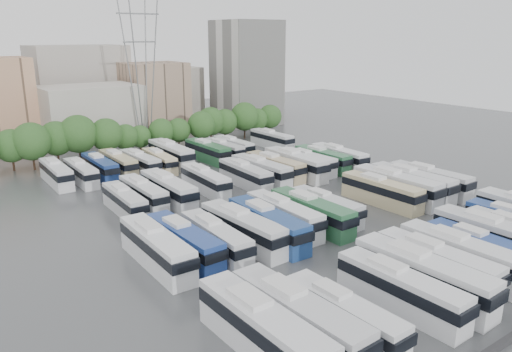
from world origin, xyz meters
TOP-DOWN VIEW (x-y plane):
  - ground at (0.00, 0.00)m, footprint 220.00×220.00m
  - tree_line at (-1.94, 42.11)m, footprint 65.63×7.90m
  - city_buildings at (-7.46, 71.86)m, footprint 102.00×35.00m
  - apartment_tower at (34.00, 58.00)m, footprint 14.00×14.00m
  - electricity_pylon at (2.00, 50.00)m, footprint 9.00×6.91m
  - bus_r0_s0 at (-21.43, -23.25)m, footprint 3.09×13.49m
  - bus_r0_s1 at (-18.29, -23.44)m, footprint 3.35×13.40m
  - bus_r0_s2 at (-14.84, -24.88)m, footprint 2.72×11.30m
  - bus_r0_s4 at (-8.29, -25.01)m, footprint 2.95×12.34m
  - bus_r0_s5 at (-4.92, -24.75)m, footprint 3.47×13.54m
  - bus_r0_s6 at (-1.50, -23.84)m, footprint 3.07×12.40m
  - bus_r0_s7 at (1.76, -24.41)m, footprint 3.13×13.00m
  - bus_r0_s8 at (4.98, -24.54)m, footprint 2.68×11.78m
  - bus_r0_s9 at (8.36, -24.13)m, footprint 3.27×13.64m
  - bus_r1_s0 at (-21.34, -5.29)m, footprint 3.05×12.96m
  - bus_r1_s1 at (-18.25, -5.33)m, footprint 3.03×12.33m
  - bus_r1_s2 at (-15.06, -6.33)m, footprint 2.93×11.76m
  - bus_r1_s3 at (-11.38, -6.14)m, footprint 3.44×12.91m
  - bus_r1_s4 at (-8.41, -6.70)m, footprint 3.25×12.91m
  - bus_r1_s5 at (-4.89, -5.28)m, footprint 2.85×12.23m
  - bus_r1_s6 at (-1.68, -6.58)m, footprint 2.87×12.66m
  - bus_r1_s7 at (1.68, -5.65)m, footprint 2.60×11.12m
  - bus_r1_s10 at (11.67, -5.99)m, footprint 2.96×12.50m
  - bus_r1_s11 at (14.89, -5.90)m, footprint 3.37×13.74m
  - bus_r1_s12 at (18.21, -6.01)m, footprint 3.04×13.32m
  - bus_r1_s13 at (21.65, -6.52)m, footprint 3.16×12.94m
  - bus_r2_s1 at (-18.11, 11.22)m, footprint 2.73×11.09m
  - bus_r2_s2 at (-14.82, 12.77)m, footprint 2.52×11.41m
  - bus_r2_s3 at (-11.55, 11.85)m, footprint 2.84×12.70m
  - bus_r2_s5 at (-4.86, 13.21)m, footprint 3.02×11.67m
  - bus_r2_s7 at (1.59, 12.17)m, footprint 3.07×11.97m
  - bus_r2_s8 at (4.87, 12.44)m, footprint 3.23×12.57m
  - bus_r2_s9 at (8.15, 13.06)m, footprint 3.20×12.36m
  - bus_r2_s10 at (11.57, 11.98)m, footprint 3.12×13.53m
  - bus_r2_s11 at (14.91, 12.65)m, footprint 3.02×11.72m
  - bus_r2_s12 at (18.25, 12.65)m, footprint 2.74×11.85m
  - bus_r2_s13 at (21.46, 11.85)m, footprint 2.96×12.12m
  - bus_r3_s0 at (-21.61, 30.31)m, footprint 2.70×11.60m
  - bus_r3_s1 at (-18.24, 28.80)m, footprint 2.43×11.01m
  - bus_r3_s2 at (-14.80, 30.09)m, footprint 2.51×11.48m
  - bus_r3_s3 at (-11.47, 30.75)m, footprint 2.65×11.64m
  - bus_r3_s4 at (-8.23, 29.18)m, footprint 2.97×11.38m
  - bus_r3_s5 at (-4.94, 28.60)m, footprint 2.90×10.88m
  - bus_r3_s6 at (-1.59, 30.90)m, footprint 2.98×13.20m
  - bus_r3_s8 at (4.96, 29.13)m, footprint 2.93×12.16m
  - bus_r3_s9 at (8.37, 29.22)m, footprint 2.90×11.20m
  - bus_r3_s10 at (11.68, 30.76)m, footprint 2.86×10.91m
  - bus_r3_s13 at (21.51, 31.25)m, footprint 2.77×11.59m

SIDE VIEW (x-z plane):
  - ground at x=0.00m, z-range 0.00..0.00m
  - bus_r3_s5 at x=-4.94m, z-range -0.03..3.35m
  - bus_r3_s10 at x=11.68m, z-range -0.03..3.36m
  - bus_r3_s1 at x=-18.24m, z-range -0.03..3.42m
  - bus_r2_s1 at x=-18.11m, z-range -0.03..3.43m
  - bus_r1_s7 at x=1.68m, z-range -0.03..3.44m
  - bus_r3_s9 at x=8.37m, z-range -0.03..3.45m
  - bus_r0_s2 at x=-14.84m, z-range -0.03..3.50m
  - bus_r3_s4 at x=-8.23m, z-range -0.03..3.51m
  - bus_r2_s2 at x=-14.82m, z-range -0.03..3.55m
  - bus_r3_s2 at x=-14.80m, z-range -0.03..3.57m
  - bus_r3_s13 at x=21.51m, z-range -0.03..3.59m
  - bus_r3_s0 at x=-21.61m, z-range -0.03..3.59m
  - bus_r2_s5 at x=-4.86m, z-range -0.03..3.60m
  - bus_r3_s3 at x=-11.47m, z-range -0.03..3.61m
  - bus_r2_s11 at x=14.91m, z-range -0.03..3.61m
  - bus_r1_s2 at x=-15.06m, z-range -0.03..3.63m
  - bus_r0_s8 at x=4.98m, z-range -0.03..3.65m
  - bus_r2_s12 at x=18.25m, z-range -0.03..3.67m
  - bus_r2_s7 at x=1.59m, z-range -0.03..3.69m
  - bus_r2_s13 at x=21.46m, z-range -0.03..3.75m
  - bus_r3_s8 at x=4.96m, z-range -0.03..3.76m
  - bus_r1_s5 at x=-4.89m, z-range -0.03..3.79m
  - bus_r2_s9 at x=8.15m, z-range -0.03..3.81m
  - bus_r1_s1 at x=-18.25m, z-range -0.03..3.81m
  - bus_r0_s4 at x=-8.29m, z-range -0.03..3.82m
  - bus_r0_s6 at x=-1.50m, z-range -0.04..3.83m
  - bus_r1_s10 at x=11.67m, z-range -0.04..3.87m
  - bus_r2_s8 at x=4.87m, z-range -0.04..3.88m
  - bus_r1_s6 at x=-1.68m, z-range -0.04..3.93m
  - bus_r2_s3 at x=-11.55m, z-range -0.04..3.94m
  - bus_r1_s3 at x=-11.38m, z-range -0.04..3.98m
  - bus_r1_s4 at x=-8.41m, z-range -0.04..3.98m
  - bus_r1_s13 at x=21.65m, z-range -0.04..4.00m
  - bus_r1_s0 at x=-21.34m, z-range -0.04..4.01m
  - bus_r0_s7 at x=1.76m, z-range -0.04..4.02m
  - bus_r3_s6 at x=-1.59m, z-range -0.04..4.10m
  - bus_r1_s12 at x=18.21m, z-range -0.04..4.13m
  - bus_r0_s1 at x=-18.29m, z-range -0.04..4.14m
  - bus_r0_s5 at x=-4.92m, z-range -0.04..4.18m
  - bus_r0_s0 at x=-21.43m, z-range -0.04..4.18m
  - bus_r2_s10 at x=11.57m, z-range -0.04..4.20m
  - bus_r0_s9 at x=8.36m, z-range -0.04..4.22m
  - bus_r1_s11 at x=14.89m, z-range -0.04..4.25m
  - tree_line at x=-1.94m, z-range 0.16..8.91m
  - city_buildings at x=-7.46m, z-range -2.13..17.87m
  - apartment_tower at x=34.00m, z-range 0.00..26.00m
  - electricity_pylon at x=2.00m, z-range 1.75..35.57m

